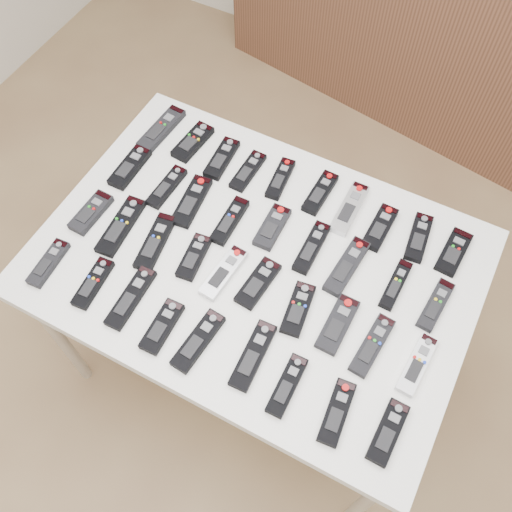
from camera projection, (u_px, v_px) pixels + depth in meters
The scene contains 41 objects.
ground at pixel (245, 388), 2.25m from camera, with size 4.00×4.00×0.00m, color brown.
table at pixel (256, 269), 1.70m from camera, with size 1.25×0.88×0.78m.
sideboard at pixel (406, 25), 2.69m from camera, with size 1.80×0.38×0.90m, color #442A1B.
remote_0 at pixel (162, 129), 1.90m from camera, with size 0.06×0.20×0.02m, color black.
remote_1 at pixel (193, 142), 1.87m from camera, with size 0.06×0.16×0.02m, color black.
remote_2 at pixel (222, 158), 1.83m from camera, with size 0.06×0.17×0.02m, color black.
remote_3 at pixel (248, 171), 1.81m from camera, with size 0.05×0.16×0.02m, color black.
remote_4 at pixel (280, 179), 1.79m from camera, with size 0.05×0.16×0.02m, color black.
remote_5 at pixel (320, 193), 1.76m from camera, with size 0.05×0.16×0.02m, color black.
remote_6 at pixel (349, 208), 1.73m from camera, with size 0.05×0.19×0.02m, color #B7B7BC.
remote_7 at pixel (380, 228), 1.69m from camera, with size 0.05×0.16×0.02m, color black.
remote_8 at pixel (419, 238), 1.68m from camera, with size 0.05×0.17×0.02m, color black.
remote_9 at pixel (454, 252), 1.65m from camera, with size 0.06×0.16×0.02m, color black.
remote_10 at pixel (130, 167), 1.81m from camera, with size 0.06×0.17×0.02m, color black.
remote_11 at pixel (167, 187), 1.77m from camera, with size 0.05×0.17×0.02m, color black.
remote_12 at pixel (192, 201), 1.75m from camera, with size 0.06×0.19×0.02m, color black.
remote_13 at pixel (230, 221), 1.71m from camera, with size 0.05×0.17×0.02m, color black.
remote_14 at pixel (272, 227), 1.70m from camera, with size 0.06×0.15×0.02m, color black.
remote_15 at pixel (312, 247), 1.66m from camera, with size 0.05×0.18×0.02m, color black.
remote_16 at pixel (347, 266), 1.63m from camera, with size 0.05×0.20×0.02m, color black.
remote_17 at pixel (396, 285), 1.60m from camera, with size 0.04×0.16×0.02m, color black.
remote_18 at pixel (436, 305), 1.57m from camera, with size 0.05×0.17×0.02m, color black.
remote_19 at pixel (91, 212), 1.72m from camera, with size 0.06×0.15×0.02m, color black.
remote_20 at pixel (121, 226), 1.70m from camera, with size 0.06×0.21×0.02m, color black.
remote_21 at pixel (155, 242), 1.67m from camera, with size 0.06×0.19×0.02m, color black.
remote_22 at pixel (194, 257), 1.64m from camera, with size 0.05×0.15×0.02m, color black.
remote_23 at pixel (224, 272), 1.62m from camera, with size 0.05×0.18×0.02m, color #B7B7BC.
remote_24 at pixel (258, 283), 1.60m from camera, with size 0.06×0.16×0.02m, color black.
remote_25 at pixel (298, 309), 1.56m from camera, with size 0.06×0.16×0.02m, color black.
remote_26 at pixel (338, 324), 1.54m from camera, with size 0.06×0.17×0.02m, color black.
remote_27 at pixel (372, 345), 1.50m from camera, with size 0.05×0.18×0.02m, color black.
remote_28 at pixel (417, 364), 1.48m from camera, with size 0.05×0.18×0.02m, color silver.
remote_29 at pixel (49, 263), 1.63m from camera, with size 0.05×0.16×0.02m, color black.
remote_30 at pixel (93, 283), 1.60m from camera, with size 0.05×0.16×0.02m, color black.
remote_31 at pixel (131, 297), 1.58m from camera, with size 0.05×0.20×0.02m, color black.
remote_32 at pixel (162, 326), 1.53m from camera, with size 0.05×0.16×0.02m, color black.
remote_33 at pixel (198, 341), 1.51m from camera, with size 0.05×0.18×0.02m, color black.
remote_34 at pixel (253, 355), 1.49m from camera, with size 0.05×0.20×0.02m, color black.
remote_35 at pixel (287, 385), 1.45m from camera, with size 0.05×0.17×0.02m, color black.
remote_36 at pixel (337, 412), 1.41m from camera, with size 0.05×0.17×0.02m, color black.
remote_37 at pixel (388, 432), 1.39m from camera, with size 0.05×0.16×0.02m, color black.
Camera 1 is at (0.37, -0.60, 2.20)m, focal length 40.00 mm.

